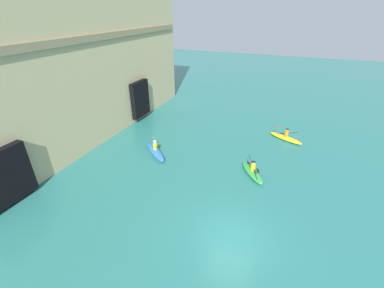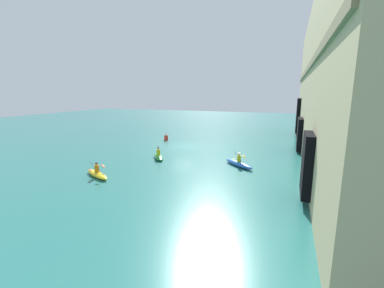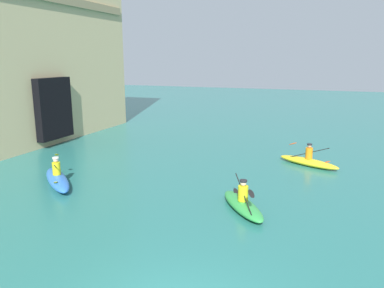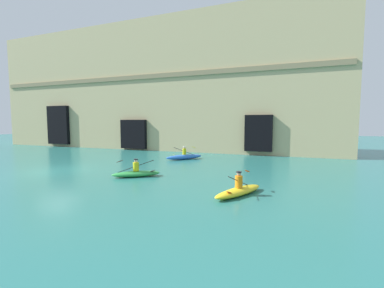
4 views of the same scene
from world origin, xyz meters
name	(u,v)px [view 4 (image 4 of 4)]	position (x,y,z in m)	size (l,w,h in m)	color
ground_plane	(59,170)	(0.00, 0.00, 0.00)	(120.00, 120.00, 0.00)	#28706B
cliff_bluff	(150,88)	(-1.84, 15.91, 7.65)	(45.06, 5.65, 15.37)	tan
kayak_green	(136,173)	(6.23, 0.13, 0.23)	(2.79, 2.35, 1.11)	green
kayak_yellow	(239,190)	(12.88, -1.62, 0.23)	(2.06, 3.17, 1.11)	yellow
kayak_blue	(184,157)	(6.14, 8.06, 0.26)	(2.87, 3.15, 1.19)	blue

